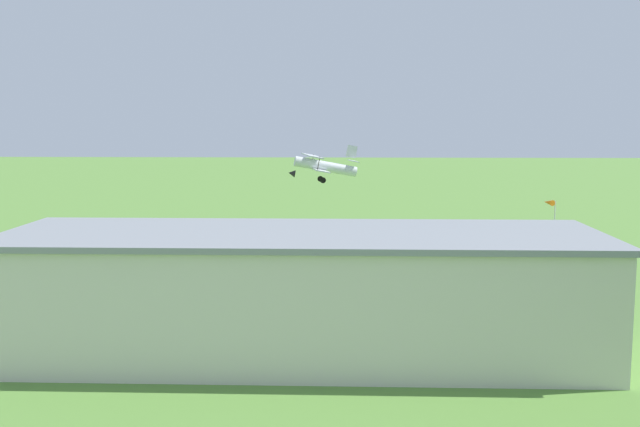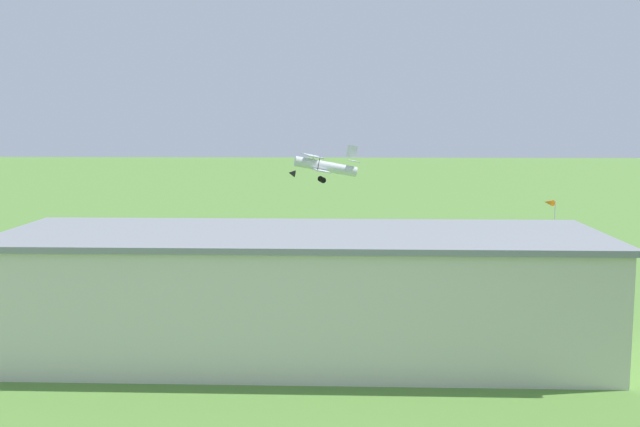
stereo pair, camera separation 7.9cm
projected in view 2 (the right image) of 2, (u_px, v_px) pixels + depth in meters
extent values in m
plane|color=#568438|center=(349.00, 249.00, 80.18)|extent=(400.00, 400.00, 0.00)
cube|color=beige|center=(302.00, 296.00, 43.96)|extent=(34.95, 11.17, 7.08)
cube|color=gray|center=(302.00, 235.00, 43.49)|extent=(35.55, 11.77, 0.35)
cube|color=#384251|center=(307.00, 285.00, 49.60)|extent=(10.00, 0.18, 5.81)
cylinder|color=silver|center=(326.00, 167.00, 79.92)|extent=(7.05, 2.38, 2.37)
cone|color=black|center=(292.00, 173.00, 79.47)|extent=(0.96, 0.93, 0.90)
cube|color=silver|center=(319.00, 170.00, 79.85)|extent=(2.87, 7.57, 0.40)
cube|color=silver|center=(312.00, 156.00, 79.56)|extent=(2.87, 7.57, 0.40)
cube|color=silver|center=(352.00, 152.00, 80.13)|extent=(1.32, 0.34, 1.48)
cube|color=silver|center=(354.00, 161.00, 80.29)|extent=(1.36, 2.72, 0.24)
cylinder|color=black|center=(321.00, 179.00, 80.97)|extent=(0.65, 0.25, 0.64)
cylinder|color=black|center=(323.00, 180.00, 79.10)|extent=(0.65, 0.25, 0.64)
cylinder|color=#332D28|center=(313.00, 162.00, 82.03)|extent=(0.38, 0.15, 1.58)
cylinder|color=#332D28|center=(319.00, 164.00, 77.37)|extent=(0.38, 0.15, 1.58)
cube|color=orange|center=(61.00, 296.00, 55.85)|extent=(1.97, 4.21, 0.73)
cube|color=#2D3842|center=(60.00, 288.00, 55.77)|extent=(1.64, 2.40, 0.61)
cylinder|color=black|center=(63.00, 306.00, 54.43)|extent=(0.26, 0.65, 0.64)
cylinder|color=black|center=(41.00, 305.00, 54.61)|extent=(0.26, 0.65, 0.64)
cylinder|color=black|center=(79.00, 297.00, 57.19)|extent=(0.26, 0.65, 0.64)
cylinder|color=black|center=(59.00, 296.00, 57.37)|extent=(0.26, 0.65, 0.64)
cylinder|color=black|center=(3.00, 292.00, 58.96)|extent=(0.30, 0.66, 0.64)
cylinder|color=#33723F|center=(479.00, 294.00, 57.86)|extent=(0.43, 0.43, 0.82)
cylinder|color=orange|center=(479.00, 285.00, 57.77)|extent=(0.51, 0.51, 0.58)
sphere|color=#D8AD84|center=(479.00, 280.00, 57.72)|extent=(0.22, 0.22, 0.22)
cylinder|color=#72338C|center=(524.00, 302.00, 55.23)|extent=(0.34, 0.34, 0.83)
cylinder|color=navy|center=(524.00, 293.00, 55.14)|extent=(0.41, 0.41, 0.59)
sphere|color=beige|center=(524.00, 287.00, 55.09)|extent=(0.23, 0.23, 0.23)
cylinder|color=navy|center=(543.00, 310.00, 52.88)|extent=(0.34, 0.34, 0.88)
cylinder|color=#3F3F47|center=(544.00, 299.00, 52.79)|extent=(0.41, 0.41, 0.62)
sphere|color=brown|center=(544.00, 294.00, 52.74)|extent=(0.24, 0.24, 0.24)
cylinder|color=#72338C|center=(161.00, 286.00, 60.34)|extent=(0.44, 0.44, 0.84)
cylinder|color=#72338C|center=(160.00, 278.00, 60.25)|extent=(0.52, 0.52, 0.60)
sphere|color=#9E704C|center=(160.00, 273.00, 60.20)|extent=(0.23, 0.23, 0.23)
cylinder|color=silver|center=(554.00, 230.00, 74.75)|extent=(0.12, 0.12, 5.87)
cone|color=orange|center=(548.00, 202.00, 74.42)|extent=(1.10, 1.43, 0.60)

